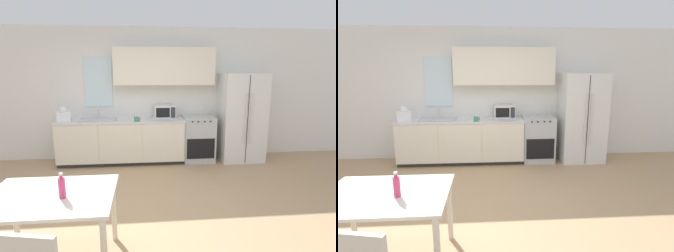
# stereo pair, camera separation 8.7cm
# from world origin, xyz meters

# --- Properties ---
(ground_plane) EXTENTS (12.00, 12.00, 0.00)m
(ground_plane) POSITION_xyz_m (0.00, 0.00, 0.00)
(ground_plane) COLOR tan
(wall_back) EXTENTS (12.00, 0.38, 2.70)m
(wall_back) POSITION_xyz_m (0.09, 2.35, 1.46)
(wall_back) COLOR silver
(wall_back) RESTS_ON ground_plane
(kitchen_counter) EXTENTS (2.49, 0.66, 0.89)m
(kitchen_counter) POSITION_xyz_m (-0.37, 2.04, 0.45)
(kitchen_counter) COLOR #333333
(kitchen_counter) RESTS_ON ground_plane
(oven_range) EXTENTS (0.63, 0.63, 0.92)m
(oven_range) POSITION_xyz_m (1.19, 2.05, 0.46)
(oven_range) COLOR #B7BABC
(oven_range) RESTS_ON ground_plane
(refrigerator) EXTENTS (0.86, 0.74, 1.79)m
(refrigerator) POSITION_xyz_m (2.08, 2.01, 0.90)
(refrigerator) COLOR silver
(refrigerator) RESTS_ON ground_plane
(kitchen_sink) EXTENTS (0.72, 0.43, 0.20)m
(kitchen_sink) POSITION_xyz_m (-0.83, 2.04, 0.90)
(kitchen_sink) COLOR #B7BABC
(kitchen_sink) RESTS_ON kitchen_counter
(microwave) EXTENTS (0.43, 0.32, 0.26)m
(microwave) POSITION_xyz_m (0.51, 2.17, 1.02)
(microwave) COLOR silver
(microwave) RESTS_ON kitchen_counter
(coffee_mug) EXTENTS (0.13, 0.09, 0.09)m
(coffee_mug) POSITION_xyz_m (-0.06, 1.82, 0.93)
(coffee_mug) COLOR #3F8C66
(coffee_mug) RESTS_ON kitchen_counter
(grocery_bag_0) EXTENTS (0.30, 0.28, 0.30)m
(grocery_bag_0) POSITION_xyz_m (-1.45, 1.93, 1.01)
(grocery_bag_0) COLOR white
(grocery_bag_0) RESTS_ON kitchen_counter
(dining_table) EXTENTS (1.15, 0.84, 0.75)m
(dining_table) POSITION_xyz_m (-0.79, -0.87, 0.65)
(dining_table) COLOR beige
(dining_table) RESTS_ON ground_plane
(drink_bottle) EXTENTS (0.06, 0.06, 0.23)m
(drink_bottle) POSITION_xyz_m (-0.66, -0.93, 0.85)
(drink_bottle) COLOR #DB386B
(drink_bottle) RESTS_ON dining_table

